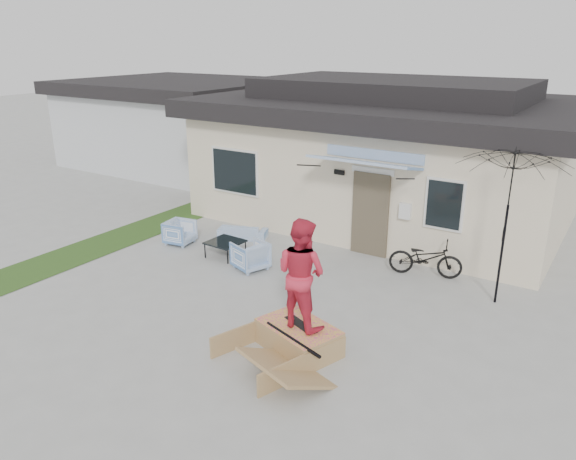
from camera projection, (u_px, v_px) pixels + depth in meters
The scene contains 13 objects.
ground at pixel (226, 315), 10.81m from camera, with size 90.00×90.00×0.00m, color #999A95.
grass_strip at pixel (124, 236), 15.06m from camera, with size 1.40×8.00×0.01m, color #264619.
house at pixel (391, 151), 16.51m from camera, with size 10.80×8.49×4.10m.
neighbor_house at pixel (180, 121), 23.52m from camera, with size 8.60×7.60×3.50m.
loveseat at pixel (243, 229), 14.87m from camera, with size 1.32×0.39×0.52m, color #4374BB.
armchair_left at pixel (180, 231), 14.44m from camera, with size 0.68×0.64×0.70m, color #4374BB.
armchair_right at pixel (250, 254), 12.85m from camera, with size 0.72×0.67×0.74m, color #4374BB.
coffee_table at pixel (225, 249), 13.65m from camera, with size 0.80×0.80×0.40m, color black.
bicycle at pixel (426, 254), 12.42m from camera, with size 0.57×1.65×1.05m, color black.
patio_umbrella at pixel (506, 222), 10.75m from camera, with size 2.37×2.23×2.20m.
skate_ramp at pixel (299, 338), 9.55m from camera, with size 1.37×1.83×0.46m, color #9A7648, non-canonical shape.
skateboard at pixel (301, 324), 9.49m from camera, with size 0.76×0.19×0.05m, color black.
skater at pixel (301, 272), 9.16m from camera, with size 0.94×0.73×1.93m, color #D62A42.
Camera 1 is at (6.26, -7.44, 5.17)m, focal length 34.17 mm.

